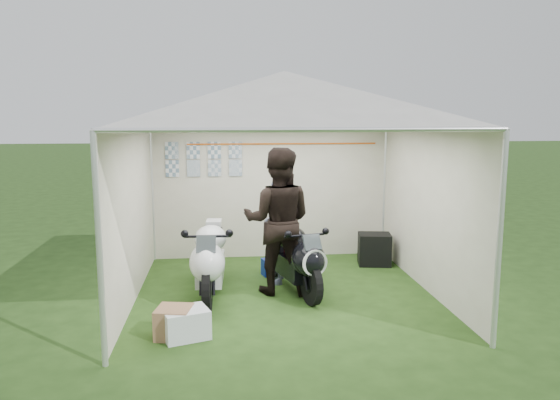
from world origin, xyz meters
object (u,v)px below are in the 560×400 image
at_px(motorcycle_white, 210,257).
at_px(motorcycle_black, 295,255).
at_px(crate_0, 186,324).
at_px(equipment_box, 374,249).
at_px(canopy_tent, 284,104).
at_px(person_dark_jacket, 278,221).
at_px(crate_1, 174,322).
at_px(paddock_stand, 274,267).
at_px(person_blue_jacket, 278,228).

bearing_deg(motorcycle_white, motorcycle_black, 6.78).
xyz_separation_m(motorcycle_white, crate_0, (-0.25, -1.35, -0.38)).
relative_size(motorcycle_white, equipment_box, 3.87).
bearing_deg(canopy_tent, motorcycle_black, 3.61).
height_order(motorcycle_black, crate_0, motorcycle_black).
bearing_deg(equipment_box, crate_0, -137.27).
bearing_deg(person_dark_jacket, crate_0, 62.41).
distance_m(motorcycle_black, person_dark_jacket, 0.54).
relative_size(motorcycle_black, crate_1, 4.96).
xyz_separation_m(motorcycle_white, crate_1, (-0.38, -1.32, -0.38)).
bearing_deg(paddock_stand, canopy_tent, -85.65).
xyz_separation_m(motorcycle_black, equipment_box, (1.48, 1.24, -0.26)).
distance_m(paddock_stand, person_dark_jacket, 1.18).
bearing_deg(motorcycle_white, crate_1, -103.17).
height_order(motorcycle_white, motorcycle_black, motorcycle_white).
bearing_deg(person_dark_jacket, motorcycle_black, -177.12).
bearing_deg(crate_0, equipment_box, 42.73).
height_order(person_blue_jacket, crate_0, person_blue_jacket).
bearing_deg(crate_0, person_blue_jacket, 57.34).
bearing_deg(canopy_tent, crate_0, -131.41).
height_order(crate_0, crate_1, crate_1).
bearing_deg(canopy_tent, crate_1, -134.89).
distance_m(crate_0, crate_1, 0.13).
bearing_deg(motorcycle_black, crate_0, -149.19).
xyz_separation_m(motorcycle_black, crate_0, (-1.41, -1.43, -0.36)).
xyz_separation_m(equipment_box, crate_1, (-3.02, -2.63, -0.09)).
bearing_deg(person_blue_jacket, crate_0, -24.26).
relative_size(person_dark_jacket, person_blue_jacket, 1.23).
bearing_deg(crate_1, motorcycle_black, 42.29).
bearing_deg(person_dark_jacket, crate_1, 58.83).
distance_m(motorcycle_black, person_blue_jacket, 0.59).
xyz_separation_m(motorcycle_black, person_dark_jacket, (-0.23, 0.03, 0.48)).
relative_size(motorcycle_black, person_blue_jacket, 1.14).
height_order(motorcycle_white, crate_0, motorcycle_white).
relative_size(canopy_tent, crate_0, 11.66).
relative_size(person_blue_jacket, crate_1, 4.35).
relative_size(person_dark_jacket, equipment_box, 3.90).
relative_size(person_blue_jacket, equipment_box, 3.17).
distance_m(person_blue_jacket, crate_1, 2.40).
bearing_deg(motorcycle_black, motorcycle_white, 169.30).
relative_size(motorcycle_white, person_dark_jacket, 0.99).
bearing_deg(crate_1, person_dark_jacket, 47.63).
bearing_deg(equipment_box, crate_1, -138.88).
distance_m(paddock_stand, crate_1, 2.59).
height_order(canopy_tent, paddock_stand, canopy_tent).
distance_m(canopy_tent, equipment_box, 3.10).
height_order(person_dark_jacket, equipment_box, person_dark_jacket).
height_order(motorcycle_white, crate_1, motorcycle_white).
bearing_deg(person_dark_jacket, equipment_box, -133.71).
bearing_deg(crate_1, canopy_tent, 45.11).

